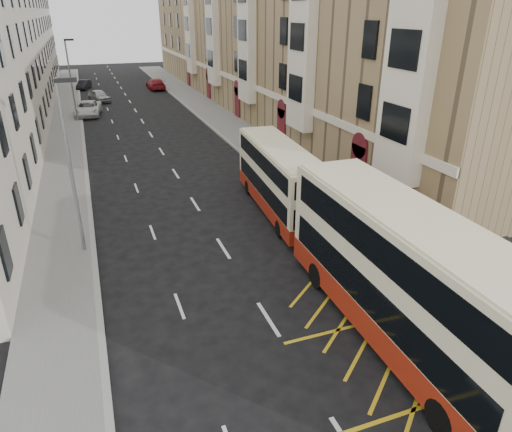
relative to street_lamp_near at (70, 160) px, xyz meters
name	(u,v)px	position (x,y,z in m)	size (l,w,h in m)	color
ground	(317,395)	(6.35, -12.00, -4.64)	(200.00, 200.00, 0.00)	black
pavement_right	(245,136)	(14.35, 18.00, -4.56)	(4.00, 120.00, 0.15)	slate
pavement_left	(65,153)	(-1.15, 18.00, -4.56)	(3.00, 120.00, 0.15)	slate
kerb_right	(224,138)	(12.35, 18.00, -4.56)	(0.25, 120.00, 0.15)	gray
kerb_left	(85,151)	(0.35, 18.00, -4.56)	(0.25, 120.00, 0.15)	gray
road_markings	(137,112)	(6.35, 33.00, -4.63)	(10.00, 110.00, 0.01)	silver
terrace_right	(257,39)	(21.23, 33.38, 2.88)	(10.75, 79.00, 15.25)	#9C825B
guard_railing	(383,251)	(12.60, -6.25, -3.78)	(0.06, 6.56, 1.01)	red
street_lamp_near	(70,160)	(0.00, 0.00, 0.00)	(0.93, 0.18, 8.00)	gray
street_lamp_far	(71,76)	(0.00, 30.00, 0.00)	(0.93, 0.18, 8.00)	gray
double_decker_front	(404,278)	(10.26, -10.54, -2.17)	(3.08, 12.20, 4.84)	#FEF3C4
double_decker_rear	(280,179)	(10.70, 1.28, -2.65)	(2.99, 9.93, 3.90)	#FEF3C4
pedestrian_far	(391,236)	(13.60, -5.38, -3.64)	(0.99, 0.41, 1.69)	black
white_van	(88,109)	(1.15, 32.86, -3.86)	(2.58, 5.59, 1.55)	silver
car_silver	(99,96)	(2.75, 41.16, -3.90)	(1.75, 4.35, 1.48)	#95989C
car_dark	(84,85)	(1.15, 52.68, -3.99)	(1.37, 3.92, 1.29)	black
car_red	(156,84)	(11.08, 48.80, -3.84)	(2.22, 5.47, 1.59)	maroon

